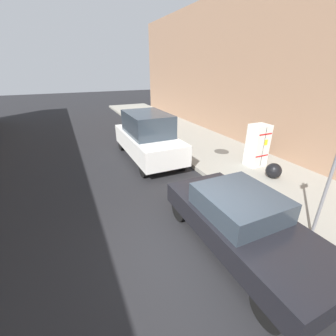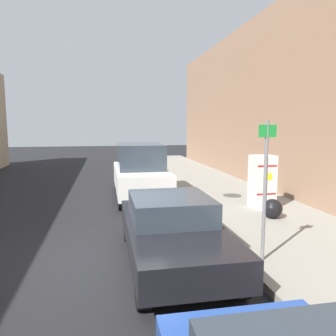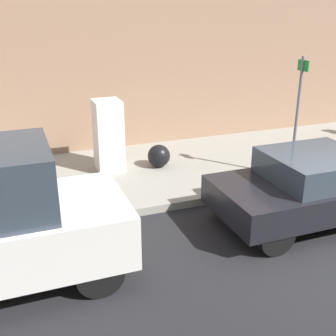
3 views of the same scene
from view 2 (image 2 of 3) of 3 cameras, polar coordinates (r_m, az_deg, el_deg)
The scene contains 8 objects.
ground_plane at distance 7.38m, azimuth -8.85°, elevation -15.53°, with size 80.00×80.00×0.00m, color black.
sidewalk_slab at distance 8.70m, azimuth 22.82°, elevation -11.81°, with size 4.05×44.00×0.17m, color gray.
discarded_refrigerator at distance 11.15m, azimuth 16.07°, elevation -2.30°, with size 0.73×0.65×1.74m.
manhole_cover at distance 12.94m, azimuth 11.11°, elevation -4.71°, with size 0.70×0.70×0.02m, color #47443F.
street_sign_post at distance 6.69m, azimuth 16.56°, elevation -2.73°, with size 0.36×0.07×2.79m.
trash_bag at distance 10.11m, azimuth 17.73°, elevation -6.74°, with size 0.57×0.57×0.57m, color black.
parked_van_white at distance 12.97m, azimuth -4.89°, elevation -0.57°, with size 1.92×4.73×2.15m.
parked_sedan_dark at distance 6.95m, azimuth 0.71°, elevation -10.60°, with size 1.87×4.32×1.39m.
Camera 2 is at (0.19, 6.80, 2.87)m, focal length 35.00 mm.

